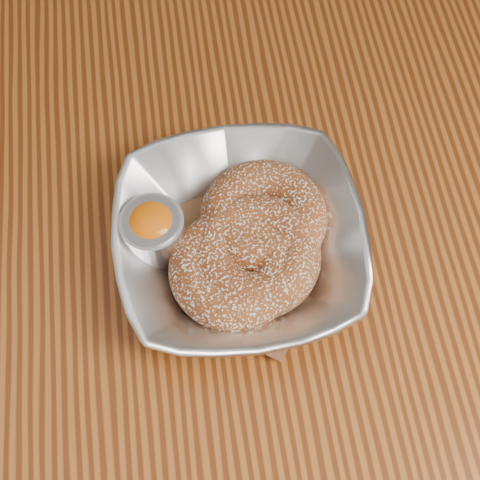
{
  "coord_description": "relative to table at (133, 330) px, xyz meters",
  "views": [
    {
      "loc": [
        0.07,
        -0.22,
        1.27
      ],
      "look_at": [
        0.11,
        0.02,
        0.78
      ],
      "focal_mm": 50.0,
      "sensor_mm": 36.0,
      "label": 1
    }
  ],
  "objects": [
    {
      "name": "donut_extra",
      "position": [
        0.1,
        -0.01,
        0.13
      ],
      "size": [
        0.14,
        0.14,
        0.04
      ],
      "primitive_type": "torus",
      "rotation": [
        0.0,
        0.0,
        -0.41
      ],
      "color": "brown",
      "rests_on": "parchment"
    },
    {
      "name": "table",
      "position": [
        0.0,
        0.0,
        0.0
      ],
      "size": [
        1.2,
        0.8,
        0.75
      ],
      "color": "brown",
      "rests_on": "ground_plane"
    },
    {
      "name": "donut_front",
      "position": [
        0.12,
        0.0,
        0.13
      ],
      "size": [
        0.15,
        0.15,
        0.04
      ],
      "primitive_type": "torus",
      "rotation": [
        0.0,
        0.0,
        0.46
      ],
      "color": "brown",
      "rests_on": "parchment"
    },
    {
      "name": "ground_plane",
      "position": [
        0.0,
        0.0,
        -0.65
      ],
      "size": [
        4.0,
        4.0,
        0.0
      ],
      "primitive_type": "plane",
      "color": "#565659",
      "rests_on": "ground"
    },
    {
      "name": "parchment",
      "position": [
        0.11,
        0.02,
        0.11
      ],
      "size": [
        0.2,
        0.2,
        0.0
      ],
      "primitive_type": "cube",
      "rotation": [
        0.0,
        0.0,
        0.97
      ],
      "color": "brown",
      "rests_on": "table"
    },
    {
      "name": "donut_back",
      "position": [
        0.13,
        0.04,
        0.13
      ],
      "size": [
        0.12,
        0.12,
        0.04
      ],
      "primitive_type": "torus",
      "rotation": [
        0.0,
        0.0,
        0.12
      ],
      "color": "brown",
      "rests_on": "parchment"
    },
    {
      "name": "ramekin",
      "position": [
        0.04,
        0.03,
        0.13
      ],
      "size": [
        0.05,
        0.05,
        0.05
      ],
      "color": "silver",
      "rests_on": "table"
    },
    {
      "name": "serving_bowl",
      "position": [
        0.11,
        0.02,
        0.12
      ],
      "size": [
        0.21,
        0.21,
        0.05
      ],
      "primitive_type": "imported",
      "color": "silver",
      "rests_on": "table"
    }
  ]
}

